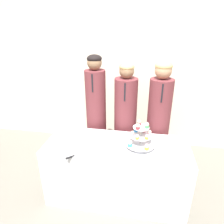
{
  "coord_description": "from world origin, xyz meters",
  "views": [
    {
      "loc": [
        0.26,
        -1.55,
        1.93
      ],
      "look_at": [
        -0.06,
        0.34,
        1.1
      ],
      "focal_mm": 32.0,
      "sensor_mm": 36.0,
      "label": 1
    }
  ],
  "objects_px": {
    "cupcake_stand": "(140,136)",
    "student_0": "(96,118)",
    "student_1": "(125,124)",
    "round_cake": "(83,139)",
    "student_2": "(158,125)",
    "cake_knife": "(75,155)"
  },
  "relations": [
    {
      "from": "round_cake",
      "to": "student_2",
      "type": "bearing_deg",
      "value": 33.15
    },
    {
      "from": "student_2",
      "to": "student_0",
      "type": "bearing_deg",
      "value": -180.0
    },
    {
      "from": "round_cake",
      "to": "cake_knife",
      "type": "bearing_deg",
      "value": -92.29
    },
    {
      "from": "cake_knife",
      "to": "student_1",
      "type": "bearing_deg",
      "value": 17.66
    },
    {
      "from": "student_0",
      "to": "student_2",
      "type": "height_order",
      "value": "student_0"
    },
    {
      "from": "round_cake",
      "to": "student_0",
      "type": "bearing_deg",
      "value": 88.35
    },
    {
      "from": "student_1",
      "to": "cupcake_stand",
      "type": "bearing_deg",
      "value": -67.36
    },
    {
      "from": "round_cake",
      "to": "student_0",
      "type": "height_order",
      "value": "student_0"
    },
    {
      "from": "student_2",
      "to": "cake_knife",
      "type": "bearing_deg",
      "value": -137.08
    },
    {
      "from": "cake_knife",
      "to": "student_1",
      "type": "relative_size",
      "value": 0.15
    },
    {
      "from": "student_1",
      "to": "student_2",
      "type": "distance_m",
      "value": 0.43
    },
    {
      "from": "cake_knife",
      "to": "round_cake",
      "type": "bearing_deg",
      "value": 43.43
    },
    {
      "from": "cupcake_stand",
      "to": "student_2",
      "type": "height_order",
      "value": "student_2"
    },
    {
      "from": "student_0",
      "to": "cupcake_stand",
      "type": "bearing_deg",
      "value": -40.43
    },
    {
      "from": "cupcake_stand",
      "to": "student_0",
      "type": "height_order",
      "value": "student_0"
    },
    {
      "from": "cupcake_stand",
      "to": "student_1",
      "type": "distance_m",
      "value": 0.58
    },
    {
      "from": "cupcake_stand",
      "to": "student_1",
      "type": "height_order",
      "value": "student_1"
    },
    {
      "from": "student_2",
      "to": "round_cake",
      "type": "bearing_deg",
      "value": -146.85
    },
    {
      "from": "cake_knife",
      "to": "student_1",
      "type": "height_order",
      "value": "student_1"
    },
    {
      "from": "round_cake",
      "to": "student_1",
      "type": "xyz_separation_m",
      "value": [
        0.41,
        0.54,
        -0.05
      ]
    },
    {
      "from": "round_cake",
      "to": "cupcake_stand",
      "type": "bearing_deg",
      "value": 2.34
    },
    {
      "from": "student_1",
      "to": "student_0",
      "type": "bearing_deg",
      "value": -180.0
    }
  ]
}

